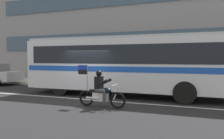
# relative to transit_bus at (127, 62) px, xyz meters

# --- Properties ---
(ground_plane) EXTENTS (60.00, 60.00, 0.00)m
(ground_plane) POSITION_rel_transit_bus_xyz_m (-1.80, -1.19, -1.88)
(ground_plane) COLOR black
(sidewalk_curb) EXTENTS (28.00, 3.80, 0.15)m
(sidewalk_curb) POSITION_rel_transit_bus_xyz_m (-1.80, 3.91, -1.81)
(sidewalk_curb) COLOR #B7B2A8
(sidewalk_curb) RESTS_ON ground_plane
(lane_center_stripe) EXTENTS (26.60, 0.14, 0.01)m
(lane_center_stripe) POSITION_rel_transit_bus_xyz_m (-1.80, -1.79, -1.88)
(lane_center_stripe) COLOR silver
(lane_center_stripe) RESTS_ON ground_plane
(office_building_facade) EXTENTS (28.00, 0.89, 10.17)m
(office_building_facade) POSITION_rel_transit_bus_xyz_m (-1.80, 6.19, 3.21)
(office_building_facade) COLOR gray
(office_building_facade) RESTS_ON ground_plane
(transit_bus) EXTENTS (11.36, 2.77, 3.22)m
(transit_bus) POSITION_rel_transit_bus_xyz_m (0.00, 0.00, 0.00)
(transit_bus) COLOR silver
(transit_bus) RESTS_ON ground_plane
(motorcycle_with_rider) EXTENTS (2.20, 0.64, 1.78)m
(motorcycle_with_rider) POSITION_rel_transit_bus_xyz_m (-0.17, -3.12, -1.22)
(motorcycle_with_rider) COLOR black
(motorcycle_with_rider) RESTS_ON ground_plane
(fire_hydrant) EXTENTS (0.22, 0.30, 0.75)m
(fire_hydrant) POSITION_rel_transit_bus_xyz_m (3.53, 2.41, -1.36)
(fire_hydrant) COLOR #4C8C3F
(fire_hydrant) RESTS_ON sidewalk_curb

